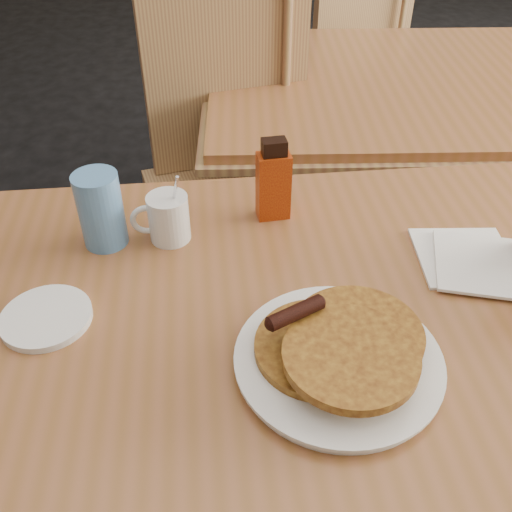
{
  "coord_description": "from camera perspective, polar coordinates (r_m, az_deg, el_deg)",
  "views": [
    {
      "loc": [
        -0.12,
        -0.69,
        1.39
      ],
      "look_at": [
        -0.02,
        0.03,
        0.8
      ],
      "focal_mm": 40.0,
      "sensor_mm": 36.0,
      "label": 1
    }
  ],
  "objects": [
    {
      "name": "chair_main_far",
      "position": [
        1.63,
        -2.32,
        10.69
      ],
      "size": [
        0.54,
        0.54,
        1.03
      ],
      "rotation": [
        0.0,
        0.0,
        0.18
      ],
      "color": "#9F7E4B",
      "rests_on": "floor"
    },
    {
      "name": "neighbor_table",
      "position": [
        1.84,
        17.7,
        15.55
      ],
      "size": [
        1.47,
        1.08,
        0.75
      ],
      "rotation": [
        0.0,
        0.0,
        -0.11
      ],
      "color": "brown",
      "rests_on": "floor"
    },
    {
      "name": "chair_neighbor_far",
      "position": [
        2.52,
        11.33,
        20.53
      ],
      "size": [
        0.58,
        0.59,
        1.03
      ],
      "rotation": [
        0.0,
        0.0,
        0.3
      ],
      "color": "#9F7E4B",
      "rests_on": "floor"
    },
    {
      "name": "napkin_stack",
      "position": [
        1.07,
        21.0,
        -0.45
      ],
      "size": [
        0.22,
        0.23,
        0.01
      ],
      "rotation": [
        0.0,
        0.0,
        -0.12
      ],
      "color": "white",
      "rests_on": "main_table"
    },
    {
      "name": "coffee_mug",
      "position": [
        1.05,
        -8.87,
        3.86
      ],
      "size": [
        0.11,
        0.07,
        0.14
      ],
      "rotation": [
        0.0,
        0.0,
        0.12
      ],
      "color": "white",
      "rests_on": "main_table"
    },
    {
      "name": "blue_tumbler",
      "position": [
        1.05,
        -15.27,
        4.47
      ],
      "size": [
        0.09,
        0.09,
        0.14
      ],
      "primitive_type": "cylinder",
      "rotation": [
        0.0,
        0.0,
        -0.07
      ],
      "color": "#5287C0",
      "rests_on": "main_table"
    },
    {
      "name": "pancake_plate",
      "position": [
        0.83,
        8.33,
        -9.62
      ],
      "size": [
        0.3,
        0.3,
        0.09
      ],
      "rotation": [
        0.0,
        0.0,
        -0.02
      ],
      "color": "white",
      "rests_on": "main_table"
    },
    {
      "name": "syrup_bottle",
      "position": [
        1.08,
        1.75,
        7.4
      ],
      "size": [
        0.06,
        0.04,
        0.16
      ],
      "rotation": [
        0.0,
        0.0,
        0.05
      ],
      "color": "maroon",
      "rests_on": "main_table"
    },
    {
      "name": "main_table",
      "position": [
        0.96,
        3.65,
        -6.51
      ],
      "size": [
        1.25,
        0.87,
        0.75
      ],
      "rotation": [
        0.0,
        0.0,
        -0.03
      ],
      "color": "brown",
      "rests_on": "floor"
    },
    {
      "name": "side_saucer",
      "position": [
        0.95,
        -20.25,
        -5.78
      ],
      "size": [
        0.15,
        0.15,
        0.01
      ],
      "primitive_type": "cylinder",
      "rotation": [
        0.0,
        0.0,
        -0.04
      ],
      "color": "white",
      "rests_on": "main_table"
    },
    {
      "name": "floor",
      "position": [
        1.56,
        0.83,
        -24.1
      ],
      "size": [
        10.0,
        10.0,
        0.0
      ],
      "primitive_type": "plane",
      "color": "black",
      "rests_on": "ground"
    }
  ]
}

